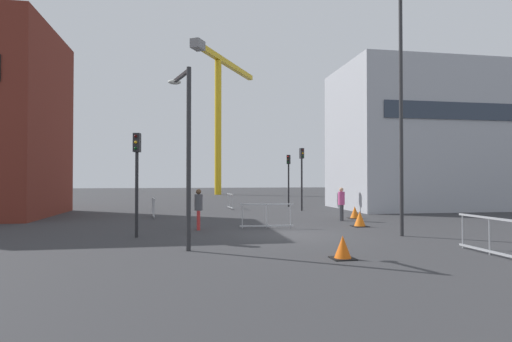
{
  "coord_description": "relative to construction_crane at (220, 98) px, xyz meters",
  "views": [
    {
      "loc": [
        -3.99,
        -15.52,
        2.18
      ],
      "look_at": [
        0.0,
        7.77,
        2.6
      ],
      "focal_mm": 28.95,
      "sensor_mm": 36.0,
      "label": 1
    }
  ],
  "objects": [
    {
      "name": "streetlamp_short",
      "position": [
        -4.54,
        -42.83,
        -9.7
      ],
      "size": [
        0.76,
        1.72,
        5.54
      ],
      "color": "#2D2D30",
      "rests_on": "ground"
    },
    {
      "name": "safety_barrier_left_run",
      "position": [
        -1.4,
        -26.32,
        -12.52
      ],
      "size": [
        0.23,
        2.05,
        1.08
      ],
      "color": "#9EA0A5",
      "rests_on": "ground"
    },
    {
      "name": "traffic_cone_by_barrier",
      "position": [
        -0.36,
        -45.06,
        -12.79
      ],
      "size": [
        0.62,
        0.62,
        0.63
      ],
      "color": "black",
      "rests_on": "ground"
    },
    {
      "name": "construction_crane",
      "position": [
        0.0,
        0.0,
        0.0
      ],
      "size": [
        10.2,
        16.67,
        18.97
      ],
      "color": "gold",
      "rests_on": "ground"
    },
    {
      "name": "safety_barrier_right_run",
      "position": [
        3.99,
        -45.21,
        -12.52
      ],
      "size": [
        0.1,
        2.51,
        1.08
      ],
      "color": "#9EA0A5",
      "rests_on": "ground"
    },
    {
      "name": "traffic_cone_striped",
      "position": [
        4.51,
        -34.5,
        -12.77
      ],
      "size": [
        0.66,
        0.66,
        0.67
      ],
      "color": "black",
      "rests_on": "ground"
    },
    {
      "name": "safety_barrier_rear",
      "position": [
        -6.33,
        -31.9,
        -12.52
      ],
      "size": [
        0.35,
        2.24,
        1.08
      ],
      "color": "#9EA0A5",
      "rests_on": "ground"
    },
    {
      "name": "ground",
      "position": [
        -0.56,
        -40.15,
        -13.09
      ],
      "size": [
        160.0,
        160.0,
        0.0
      ],
      "primitive_type": "plane",
      "color": "#333335"
    },
    {
      "name": "office_block",
      "position": [
        13.28,
        -28.25,
        -8.03
      ],
      "size": [
        13.85,
        7.8,
        10.11
      ],
      "color": "#A8AAB2",
      "rests_on": "ground"
    },
    {
      "name": "safety_barrier_front",
      "position": [
        -1.05,
        -37.97,
        -12.52
      ],
      "size": [
        2.36,
        0.23,
        1.08
      ],
      "color": "#9EA0A5",
      "rests_on": "ground"
    },
    {
      "name": "pedestrian_walking",
      "position": [
        3.37,
        -35.46,
        -12.09
      ],
      "size": [
        0.34,
        0.34,
        1.71
      ],
      "color": "#4C4C51",
      "rests_on": "ground"
    },
    {
      "name": "streetlamp_tall",
      "position": [
        3.37,
        -41.36,
        -7.82
      ],
      "size": [
        1.45,
        1.17,
        9.17
      ],
      "color": "#2D2D30",
      "rests_on": "ground"
    },
    {
      "name": "traffic_light_corner",
      "position": [
        -6.33,
        -39.93,
        -10.49
      ],
      "size": [
        0.28,
        0.39,
        3.85
      ],
      "color": "#232326",
      "rests_on": "ground"
    },
    {
      "name": "traffic_light_verge",
      "position": [
        3.18,
        -28.82,
        -10.27
      ],
      "size": [
        0.28,
        0.38,
        4.21
      ],
      "color": "#232326",
      "rests_on": "ground"
    },
    {
      "name": "traffic_cone_on_verge",
      "position": [
        3.21,
        -38.1,
        -12.76
      ],
      "size": [
        0.69,
        0.69,
        0.7
      ],
      "color": "black",
      "rests_on": "ground"
    },
    {
      "name": "traffic_light_island",
      "position": [
        3.23,
        -25.0,
        -10.42
      ],
      "size": [
        0.34,
        0.39,
        3.97
      ],
      "color": "black",
      "rests_on": "ground"
    },
    {
      "name": "pedestrian_waiting",
      "position": [
        -4.0,
        -38.07,
        -12.08
      ],
      "size": [
        0.34,
        0.34,
        1.72
      ],
      "color": "red",
      "rests_on": "ground"
    }
  ]
}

